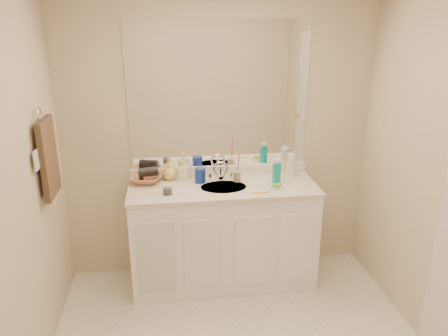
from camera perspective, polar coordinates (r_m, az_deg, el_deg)
wall_back at (r=3.68m, az=-0.66°, el=3.87°), size 2.60×0.02×2.40m
wall_left at (r=2.58m, az=-26.83°, el=-5.22°), size 0.02×2.60×2.40m
vanity_cabinet at (r=3.72m, az=-0.10°, el=-8.87°), size 1.50×0.55×0.85m
countertop at (r=3.53m, az=-0.11°, el=-2.57°), size 1.52×0.57×0.03m
backsplash at (r=3.75m, az=-0.62°, el=-0.32°), size 1.52×0.03×0.08m
sink_basin at (r=3.51m, az=-0.06°, el=-2.64°), size 0.37×0.37×0.02m
faucet at (r=3.65m, az=-0.43°, el=-0.62°), size 0.02×0.02×0.11m
mirror at (r=3.60m, az=-0.68°, el=9.38°), size 1.48×0.01×1.20m
blue_mug at (r=3.58m, az=-3.12°, el=-0.96°), size 0.11×0.11×0.12m
tan_cup at (r=3.61m, az=1.72°, el=-1.10°), size 0.07×0.07×0.08m
toothbrush at (r=3.57m, az=1.89°, el=0.52°), size 0.02×0.04×0.21m
mouthwash_bottle at (r=3.59m, az=6.90°, el=-0.68°), size 0.07×0.07×0.16m
clear_pump_bottle at (r=3.76m, az=8.75°, el=0.41°), size 0.09×0.09×0.19m
soap_dish at (r=3.50m, az=6.89°, el=-2.54°), size 0.13×0.11×0.01m
green_soap at (r=3.49m, az=6.90°, el=-2.26°), size 0.07×0.06×0.02m
orange_comb at (r=3.40m, az=4.77°, el=-3.19°), size 0.13×0.04×0.01m
dark_jar at (r=3.38m, az=-7.38°, el=-3.03°), size 0.09×0.09×0.05m
soap_bottle_white at (r=3.68m, az=-4.71°, el=-0.03°), size 0.09×0.09×0.17m
soap_bottle_cream at (r=3.63m, az=-5.21°, el=-0.28°), size 0.10×0.10×0.17m
soap_bottle_yellow at (r=3.67m, az=-7.15°, el=-0.40°), size 0.14×0.14×0.15m
wicker_basket at (r=3.65m, az=-10.14°, el=-1.37°), size 0.29×0.29×0.06m
hair_dryer at (r=3.62m, az=-9.88°, el=-0.49°), size 0.17×0.11×0.08m
towel_ring at (r=3.18m, az=-22.97°, el=6.34°), size 0.01×0.11×0.11m
hand_towel at (r=3.25m, az=-21.95°, el=1.21°), size 0.04×0.32×0.55m
switch_plate at (r=3.05m, az=-23.32°, el=0.93°), size 0.01×0.08×0.13m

